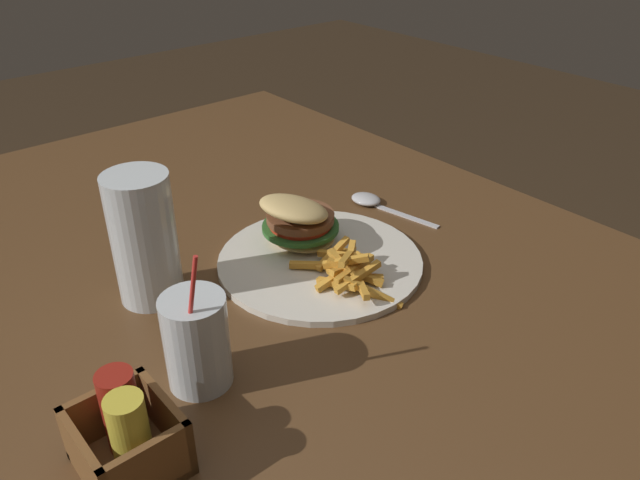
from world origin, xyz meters
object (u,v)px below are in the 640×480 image
at_px(juice_glass, 195,345).
at_px(condiment_caddy, 128,437).
at_px(beer_glass, 144,240).
at_px(meal_plate_near, 312,243).
at_px(spoon, 369,201).

distance_m(juice_glass, condiment_caddy, 0.13).
relative_size(beer_glass, juice_glass, 1.00).
xyz_separation_m(meal_plate_near, juice_glass, (-0.12, 0.27, 0.03)).
bearing_deg(juice_glass, beer_glass, -11.79).
height_order(meal_plate_near, juice_glass, juice_glass).
relative_size(meal_plate_near, condiment_caddy, 3.02).
bearing_deg(meal_plate_near, spoon, -69.76).
height_order(meal_plate_near, beer_glass, beer_glass).
height_order(meal_plate_near, condiment_caddy, condiment_caddy).
relative_size(meal_plate_near, juice_glass, 1.70).
height_order(spoon, condiment_caddy, condiment_caddy).
distance_m(meal_plate_near, spoon, 0.21).
xyz_separation_m(meal_plate_near, spoon, (0.07, -0.19, -0.02)).
xyz_separation_m(juice_glass, condiment_caddy, (-0.06, 0.11, -0.01)).
distance_m(beer_glass, spoon, 0.43).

